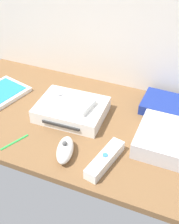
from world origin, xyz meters
TOP-DOWN VIEW (x-y plane):
  - ground_plane at (0.00, 0.00)cm, footprint 100.00×48.00cm
  - game_console at (-6.62, 1.01)cm, footprint 21.67×17.20cm
  - mini_computer at (24.31, -1.44)cm, footprint 17.07×17.07cm
  - network_router at (21.87, 15.37)cm, footprint 18.27×12.70cm
  - remote_wand at (10.40, -14.28)cm, footprint 6.46×15.22cm
  - remote_nunchuk at (-0.65, -15.58)cm, footprint 7.06×10.84cm
  - remote_classic_pad at (-7.03, 1.13)cm, footprint 15.34×9.85cm
  - stylus_pen at (-16.36, -16.74)cm, footprint 4.39×8.47cm

SIDE VIEW (x-z plane):
  - ground_plane at x=0.00cm, z-range -2.00..0.00cm
  - stylus_pen at x=-16.36cm, z-range 0.00..0.70cm
  - remote_wand at x=10.40cm, z-range -0.19..3.21cm
  - network_router at x=21.87cm, z-range 0.00..3.40cm
  - remote_nunchuk at x=-0.65cm, z-range -0.51..4.59cm
  - game_console at x=-6.62cm, z-range 0.00..4.40cm
  - mini_computer at x=24.31cm, z-range -0.01..5.29cm
  - remote_classic_pad at x=-7.03cm, z-range 4.21..6.61cm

